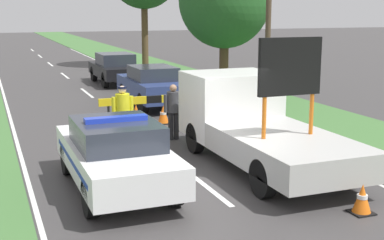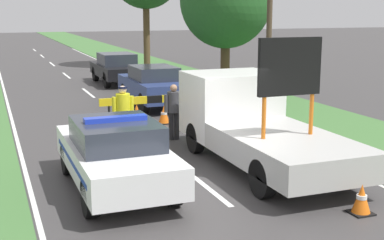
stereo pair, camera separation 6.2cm
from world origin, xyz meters
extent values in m
plane|color=#3D3A3A|center=(0.00, 0.00, 0.00)|extent=(160.00, 160.00, 0.00)
cube|color=silver|center=(0.00, -0.19, 0.00)|extent=(0.12, 2.87, 0.01)
cube|color=silver|center=(0.00, 6.65, 0.00)|extent=(0.12, 2.87, 0.01)
cube|color=silver|center=(0.00, 13.49, 0.00)|extent=(0.12, 2.87, 0.01)
cube|color=silver|center=(0.00, 20.34, 0.00)|extent=(0.12, 2.87, 0.01)
cube|color=silver|center=(0.00, 27.18, 0.00)|extent=(0.12, 2.87, 0.01)
cube|color=silver|center=(0.00, 34.02, 0.00)|extent=(0.12, 2.87, 0.01)
cube|color=silver|center=(0.00, 40.86, 0.00)|extent=(0.12, 2.87, 0.01)
cube|color=silver|center=(-3.50, 12.96, 0.00)|extent=(0.10, 56.54, 0.01)
cube|color=silver|center=(3.50, 12.96, 0.00)|extent=(0.10, 56.54, 0.01)
cube|color=#427038|center=(5.83, 20.00, 0.01)|extent=(4.45, 120.00, 0.03)
cube|color=white|center=(-1.80, 0.24, 0.66)|extent=(1.82, 4.44, 0.61)
cube|color=#282D38|center=(-1.80, 0.11, 1.21)|extent=(1.60, 2.04, 0.50)
cylinder|color=black|center=(-2.59, 1.62, 0.35)|extent=(0.24, 0.71, 0.71)
cylinder|color=black|center=(-1.01, 1.62, 0.35)|extent=(0.24, 0.71, 0.71)
cylinder|color=black|center=(-2.59, -1.14, 0.35)|extent=(0.24, 0.71, 0.71)
cylinder|color=black|center=(-1.01, -1.14, 0.35)|extent=(0.24, 0.71, 0.71)
cube|color=#1E38C6|center=(-1.80, 0.11, 1.51)|extent=(1.27, 0.24, 0.10)
cube|color=#193399|center=(-1.80, 0.24, 0.69)|extent=(1.83, 3.64, 0.10)
cube|color=black|center=(-1.80, 2.50, 0.60)|extent=(1.00, 0.08, 0.37)
cube|color=white|center=(1.80, 2.30, 1.23)|extent=(2.25, 1.87, 1.67)
cube|color=#232833|center=(1.80, 3.22, 1.53)|extent=(1.91, 0.04, 0.73)
cube|color=#B2B2AD|center=(1.80, -0.58, 0.69)|extent=(2.25, 3.90, 0.60)
cylinder|color=#D16619|center=(1.22, -0.58, 1.44)|extent=(0.09, 0.09, 0.90)
cylinder|color=#D16619|center=(2.39, -0.58, 1.44)|extent=(0.09, 0.09, 0.90)
cube|color=black|center=(1.80, -0.58, 2.50)|extent=(1.46, 0.12, 1.22)
cylinder|color=black|center=(0.80, 2.30, 0.39)|extent=(0.24, 0.79, 0.79)
cylinder|color=black|center=(2.81, 2.30, 0.39)|extent=(0.24, 0.79, 0.79)
cylinder|color=black|center=(0.80, -1.35, 0.39)|extent=(0.24, 0.79, 0.79)
cylinder|color=black|center=(2.81, -1.35, 0.39)|extent=(0.24, 0.79, 0.79)
cylinder|color=black|center=(-0.95, 4.72, 0.47)|extent=(0.07, 0.07, 0.95)
cylinder|color=black|center=(1.32, 4.72, 0.47)|extent=(0.07, 0.07, 0.95)
cube|color=yellow|center=(-0.99, 4.72, 1.06)|extent=(0.47, 0.08, 0.22)
cube|color=black|center=(-0.52, 4.72, 1.06)|extent=(0.47, 0.08, 0.22)
cube|color=yellow|center=(-0.05, 4.72, 1.06)|extent=(0.47, 0.08, 0.22)
cube|color=black|center=(0.43, 4.72, 1.06)|extent=(0.47, 0.08, 0.22)
cube|color=yellow|center=(0.90, 4.72, 1.06)|extent=(0.47, 0.08, 0.22)
cube|color=black|center=(1.37, 4.72, 1.06)|extent=(0.47, 0.08, 0.22)
cylinder|color=#191E38|center=(-0.88, 3.61, 0.42)|extent=(0.16, 0.16, 0.83)
cylinder|color=#191E38|center=(-0.71, 3.61, 0.42)|extent=(0.16, 0.16, 0.83)
cylinder|color=yellow|center=(-0.80, 3.61, 1.15)|extent=(0.38, 0.38, 0.63)
cylinder|color=yellow|center=(-1.04, 3.61, 1.12)|extent=(0.13, 0.13, 0.53)
cylinder|color=yellow|center=(-0.56, 3.61, 1.12)|extent=(0.13, 0.13, 0.53)
sphere|color=beige|center=(-0.80, 3.61, 1.57)|extent=(0.22, 0.22, 0.22)
cylinder|color=#141933|center=(-0.80, 3.61, 1.63)|extent=(0.25, 0.25, 0.05)
cylinder|color=#232326|center=(0.66, 3.87, 0.40)|extent=(0.15, 0.15, 0.80)
cylinder|color=#232326|center=(0.83, 3.87, 0.40)|extent=(0.15, 0.15, 0.80)
cylinder|color=#3D3D42|center=(0.74, 3.87, 1.09)|extent=(0.36, 0.36, 0.60)
cylinder|color=#3D3D42|center=(0.52, 3.87, 1.07)|extent=(0.12, 0.12, 0.51)
cylinder|color=#3D3D42|center=(0.97, 3.87, 1.07)|extent=(0.12, 0.12, 0.51)
sphere|color=#A57A5B|center=(0.74, 3.87, 1.50)|extent=(0.21, 0.21, 0.21)
cube|color=black|center=(0.21, 5.97, 0.01)|extent=(0.52, 0.52, 0.03)
cone|color=orange|center=(0.21, 5.97, 0.37)|extent=(0.44, 0.44, 0.68)
cylinder|color=white|center=(0.21, 5.97, 0.41)|extent=(0.25, 0.25, 0.10)
cube|color=black|center=(-0.50, 2.61, 0.01)|extent=(0.49, 0.49, 0.03)
cone|color=orange|center=(-0.50, 2.61, 0.35)|extent=(0.42, 0.42, 0.65)
cylinder|color=white|center=(-0.50, 2.61, 0.39)|extent=(0.24, 0.24, 0.09)
cube|color=black|center=(1.15, 6.04, 0.01)|extent=(0.43, 0.43, 0.03)
cone|color=orange|center=(1.15, 6.04, 0.32)|extent=(0.37, 0.37, 0.57)
cylinder|color=white|center=(1.15, 6.04, 0.34)|extent=(0.21, 0.21, 0.08)
cube|color=black|center=(2.08, -2.78, 0.01)|extent=(0.40, 0.40, 0.03)
cone|color=orange|center=(2.08, -2.78, 0.30)|extent=(0.34, 0.34, 0.53)
cylinder|color=white|center=(2.08, -2.78, 0.32)|extent=(0.19, 0.19, 0.07)
cube|color=navy|center=(1.74, 9.20, 0.72)|extent=(1.73, 4.27, 0.68)
cube|color=#282D38|center=(1.74, 9.07, 1.31)|extent=(1.53, 1.97, 0.50)
cylinder|color=black|center=(1.00, 10.53, 0.38)|extent=(0.24, 0.76, 0.76)
cylinder|color=black|center=(2.49, 10.53, 0.38)|extent=(0.24, 0.76, 0.76)
cylinder|color=black|center=(1.00, 7.88, 0.38)|extent=(0.24, 0.76, 0.76)
cylinder|color=black|center=(2.49, 7.88, 0.38)|extent=(0.24, 0.76, 0.76)
cube|color=black|center=(1.91, 16.08, 0.67)|extent=(1.84, 4.47, 0.57)
cube|color=#282D38|center=(1.91, 15.95, 1.24)|extent=(1.62, 2.05, 0.58)
cylinder|color=black|center=(1.11, 17.47, 0.38)|extent=(0.24, 0.77, 0.77)
cylinder|color=black|center=(2.71, 17.47, 0.38)|extent=(0.24, 0.77, 0.77)
cylinder|color=black|center=(1.11, 14.70, 0.38)|extent=(0.24, 0.77, 0.77)
cylinder|color=black|center=(2.71, 14.70, 0.38)|extent=(0.24, 0.77, 0.77)
cylinder|color=#4C3823|center=(5.38, 10.54, 1.31)|extent=(0.40, 0.40, 2.62)
ellipsoid|color=#235623|center=(5.38, 10.54, 4.07)|extent=(3.86, 3.86, 4.05)
cylinder|color=#4C3823|center=(5.61, 23.28, 2.19)|extent=(0.42, 0.42, 4.38)
camera|label=1|loc=(-4.21, -10.30, 3.69)|focal=50.00mm
camera|label=2|loc=(-4.15, -10.32, 3.69)|focal=50.00mm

